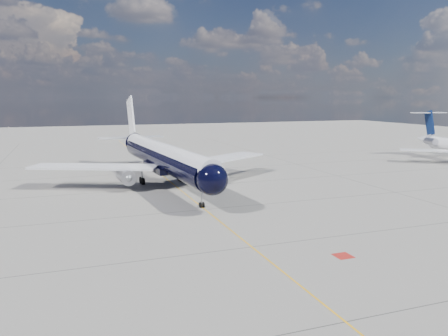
# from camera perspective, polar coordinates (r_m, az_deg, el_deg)

# --- Properties ---
(ground) EXTENTS (320.00, 320.00, 0.00)m
(ground) POSITION_cam_1_polar(r_m,az_deg,el_deg) (74.77, -7.09, -1.76)
(ground) COLOR gray
(ground) RESTS_ON ground
(taxiway_centerline) EXTENTS (0.16, 160.00, 0.01)m
(taxiway_centerline) POSITION_cam_1_polar(r_m,az_deg,el_deg) (69.99, -6.18, -2.49)
(taxiway_centerline) COLOR #E4A10C
(taxiway_centerline) RESTS_ON ground
(red_marking) EXTENTS (1.60, 1.60, 0.01)m
(red_marking) POSITION_cam_1_polar(r_m,az_deg,el_deg) (41.50, 15.29, -11.01)
(red_marking) COLOR maroon
(red_marking) RESTS_ON ground
(main_airliner) EXTENTS (41.31, 50.42, 14.56)m
(main_airliner) POSITION_cam_1_polar(r_m,az_deg,el_deg) (73.16, -8.20, 1.56)
(main_airliner) COLOR black
(main_airliner) RESTS_ON ground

